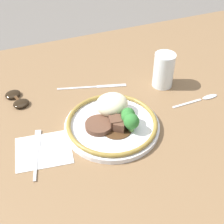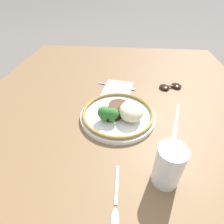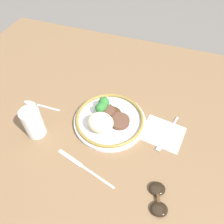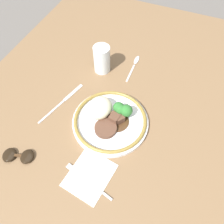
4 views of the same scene
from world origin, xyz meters
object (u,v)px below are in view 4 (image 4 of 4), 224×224
object	(u,v)px
sunglasses	(18,156)
spoon	(135,63)
knife	(63,101)
plate	(110,118)
juice_glass	(102,60)
fork	(84,178)

from	to	relation	value
sunglasses	spoon	bearing A→B (deg)	-37.75
knife	plate	bearing A→B (deg)	-78.08
juice_glass	sunglasses	bearing A→B (deg)	168.89
plate	knife	xyz separation A→B (m)	(0.01, 0.20, -0.02)
plate	spoon	distance (m)	0.31
spoon	sunglasses	size ratio (longest dim) A/B	1.45
plate	spoon	world-z (taller)	plate
knife	sunglasses	distance (m)	0.25
plate	juice_glass	size ratio (longest dim) A/B	2.33
juice_glass	sunglasses	world-z (taller)	juice_glass
plate	sunglasses	distance (m)	0.32
spoon	sunglasses	world-z (taller)	sunglasses
knife	juice_glass	bearing A→B (deg)	-2.48
plate	sunglasses	xyz separation A→B (m)	(-0.23, 0.22, -0.02)
plate	knife	size ratio (longest dim) A/B	1.20
plate	fork	world-z (taller)	plate
juice_glass	fork	distance (m)	0.46
plate	sunglasses	size ratio (longest dim) A/B	2.39
fork	sunglasses	world-z (taller)	sunglasses
spoon	knife	bearing A→B (deg)	147.07
juice_glass	knife	xyz separation A→B (m)	(-0.21, 0.07, -0.05)
plate	spoon	xyz separation A→B (m)	(0.31, 0.01, -0.02)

